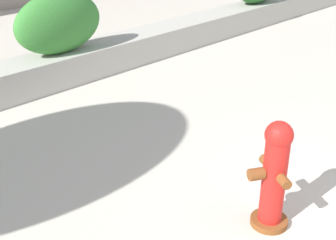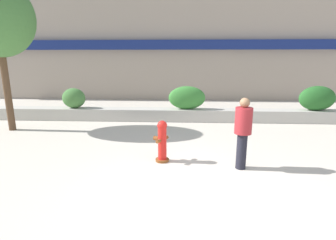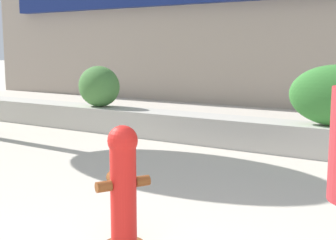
# 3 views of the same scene
# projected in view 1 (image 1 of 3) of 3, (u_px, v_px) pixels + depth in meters

# --- Properties ---
(planter_wall_low) EXTENTS (18.00, 0.70, 0.50)m
(planter_wall_low) POSITION_uv_depth(u_px,v_px,m) (79.00, 63.00, 7.86)
(planter_wall_low) COLOR #B7B2A8
(planter_wall_low) RESTS_ON ground
(hedge_bush_1) EXTENTS (1.53, 0.58, 0.97)m
(hedge_bush_1) POSITION_uv_depth(u_px,v_px,m) (59.00, 23.00, 7.35)
(hedge_bush_1) COLOR #387F33
(hedge_bush_1) RESTS_ON planter_wall_low
(fire_hydrant) EXTENTS (0.49, 0.48, 1.08)m
(fire_hydrant) POSITION_uv_depth(u_px,v_px,m) (274.00, 175.00, 4.21)
(fire_hydrant) COLOR brown
(fire_hydrant) RESTS_ON ground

